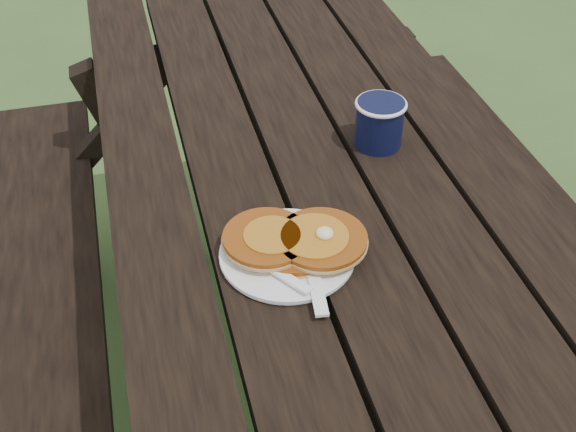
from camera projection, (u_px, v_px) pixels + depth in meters
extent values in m
plane|color=#354F22|center=(311.00, 420.00, 1.78)|extent=(60.00, 60.00, 0.00)
cube|color=black|center=(319.00, 185.00, 1.31)|extent=(0.75, 1.80, 0.04)
cube|color=black|center=(40.00, 351.00, 1.39)|extent=(0.25, 1.80, 0.04)
cube|color=black|center=(555.00, 254.00, 1.61)|extent=(0.25, 1.80, 0.04)
cylinder|color=white|center=(287.00, 255.00, 1.13)|extent=(0.25, 0.25, 0.01)
cylinder|color=#914510|center=(293.00, 245.00, 1.13)|extent=(0.14, 0.14, 0.01)
cylinder|color=#914510|center=(266.00, 238.00, 1.12)|extent=(0.14, 0.14, 0.01)
cylinder|color=#914510|center=(322.00, 239.00, 1.12)|extent=(0.14, 0.14, 0.01)
cylinder|color=#9B5E16|center=(315.00, 235.00, 1.12)|extent=(0.11, 0.11, 0.00)
ellipsoid|color=#F4E59E|center=(325.00, 233.00, 1.11)|extent=(0.03, 0.03, 0.02)
cube|color=white|center=(313.00, 272.00, 1.09)|extent=(0.04, 0.18, 0.00)
cylinder|color=black|center=(379.00, 123.00, 1.34)|extent=(0.09, 0.09, 0.09)
torus|color=white|center=(381.00, 104.00, 1.31)|extent=(0.10, 0.10, 0.01)
cylinder|color=black|center=(381.00, 105.00, 1.32)|extent=(0.08, 0.08, 0.01)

